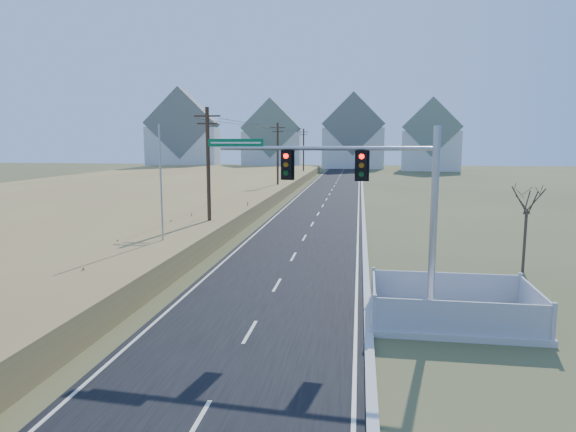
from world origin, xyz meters
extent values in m
plane|color=#454C25|center=(0.00, 0.00, 0.00)|extent=(260.00, 260.00, 0.00)
cube|color=black|center=(0.00, 50.00, 0.03)|extent=(8.00, 180.00, 0.06)
cube|color=#B2AFA8|center=(4.15, 50.00, 0.09)|extent=(0.30, 180.00, 0.18)
cube|color=#9C8B46|center=(-24.00, 40.00, 0.65)|extent=(38.00, 110.00, 1.30)
cylinder|color=#422D1E|center=(-6.50, 15.00, 4.50)|extent=(0.26, 0.26, 9.00)
cube|color=#422D1E|center=(-6.50, 15.00, 8.40)|extent=(1.80, 0.10, 0.10)
cube|color=#422D1E|center=(-6.50, 15.00, 7.90)|extent=(1.40, 0.10, 0.10)
cylinder|color=#422D1E|center=(-6.50, 45.00, 4.50)|extent=(0.26, 0.26, 9.00)
cube|color=#422D1E|center=(-6.50, 45.00, 8.40)|extent=(1.80, 0.10, 0.10)
cube|color=#422D1E|center=(-6.50, 45.00, 7.90)|extent=(1.40, 0.10, 0.10)
cylinder|color=#422D1E|center=(-6.50, 75.00, 4.50)|extent=(0.26, 0.26, 9.00)
cube|color=#422D1E|center=(-6.50, 75.00, 8.40)|extent=(1.80, 0.10, 0.10)
cube|color=#422D1E|center=(-6.50, 75.00, 7.90)|extent=(1.40, 0.10, 0.10)
cube|color=silver|center=(-38.00, 100.00, 5.00)|extent=(17.38, 13.12, 10.00)
cube|color=slate|center=(-38.00, 100.00, 10.90)|extent=(17.69, 13.38, 16.29)
cube|color=silver|center=(-18.00, 108.00, 4.50)|extent=(14.66, 10.95, 9.00)
cube|color=slate|center=(-18.00, 108.00, 9.90)|extent=(14.93, 11.17, 14.26)
cube|color=silver|center=(2.00, 112.00, 5.00)|extent=(15.00, 10.00, 10.00)
cube|color=slate|center=(2.00, 112.00, 10.90)|extent=(15.27, 10.20, 15.27)
cube|color=silver|center=(20.00, 104.00, 4.50)|extent=(13.87, 10.31, 9.00)
cube|color=slate|center=(20.00, 104.00, 9.90)|extent=(14.12, 10.51, 13.24)
cylinder|color=#9EA0A5|center=(6.50, 0.51, 0.10)|extent=(0.62, 0.62, 0.21)
cylinder|color=#9EA0A5|center=(6.50, 0.51, 3.64)|extent=(0.27, 0.27, 7.28)
cylinder|color=#9EA0A5|center=(2.35, 0.84, 6.45)|extent=(8.31, 0.82, 0.17)
cube|color=black|center=(3.80, 0.72, 5.83)|extent=(0.36, 0.31, 1.05)
cube|color=black|center=(0.90, 0.95, 5.83)|extent=(0.36, 0.31, 1.05)
cube|color=#056133|center=(-1.18, 1.12, 6.66)|extent=(2.29, 0.22, 0.31)
cube|color=#B7B5AD|center=(7.26, 0.24, 0.12)|extent=(6.18, 4.27, 0.23)
cube|color=#B8B7BD|center=(7.23, -1.70, 0.81)|extent=(5.81, 0.17, 1.16)
cube|color=#B8B7BD|center=(7.29, 2.18, 0.81)|extent=(5.81, 0.17, 1.16)
cube|color=#B8B7BD|center=(4.36, 0.28, 0.81)|extent=(0.14, 3.88, 1.16)
cube|color=#B8B7BD|center=(10.17, 0.19, 0.81)|extent=(0.14, 3.88, 1.16)
cube|color=white|center=(4.50, -1.12, 0.36)|extent=(0.50, 0.31, 0.68)
cube|color=red|center=(4.49, -1.15, 0.36)|extent=(0.39, 0.23, 0.20)
cylinder|color=#B7B5AD|center=(-7.00, 7.73, 0.08)|extent=(0.34, 0.34, 0.15)
cylinder|color=#9EA0A5|center=(-7.00, 7.73, 3.82)|extent=(0.10, 0.10, 7.65)
cylinder|color=#4C3F33|center=(12.19, 8.32, 1.58)|extent=(0.14, 0.14, 3.17)
camera|label=1|loc=(3.72, -18.95, 6.72)|focal=32.00mm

